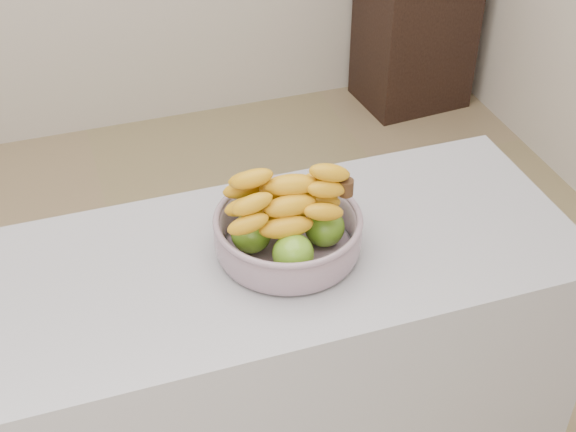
# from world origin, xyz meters

# --- Properties ---
(counter) EXTENTS (2.00, 0.60, 0.90)m
(counter) POSITION_xyz_m (0.00, -0.22, 0.45)
(counter) COLOR #9B9BA3
(counter) RESTS_ON ground
(cabinet) EXTENTS (0.53, 0.44, 0.91)m
(cabinet) POSITION_xyz_m (1.65, 1.78, 0.45)
(cabinet) COLOR black
(cabinet) RESTS_ON ground
(fruit_bowl) EXTENTS (0.34, 0.34, 0.21)m
(fruit_bowl) POSITION_xyz_m (0.32, -0.22, 0.97)
(fruit_bowl) COLOR #9DAFBD
(fruit_bowl) RESTS_ON counter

